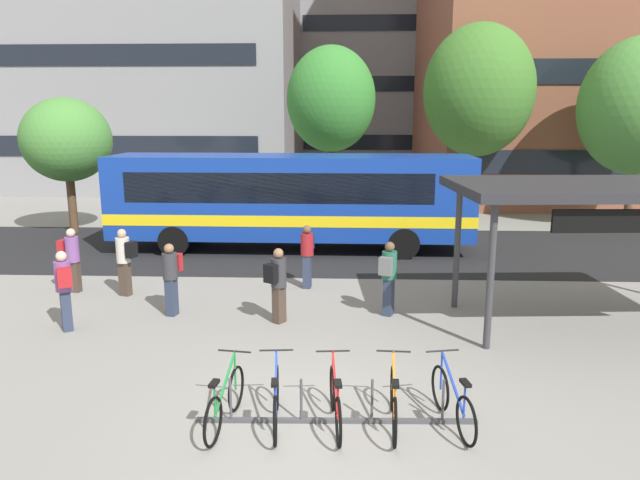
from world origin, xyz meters
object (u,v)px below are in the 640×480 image
Objects in this scene: commuter_black_pack_2 at (278,281)px; street_tree_3 at (66,140)px; parked_bicycle_green_0 at (225,402)px; transit_shelter at (614,192)px; city_bus at (293,198)px; commuter_black_pack_6 at (125,258)px; parked_bicycle_orange_3 at (394,402)px; commuter_navy_pack_3 at (307,252)px; parked_bicycle_blue_1 at (276,401)px; street_tree_0 at (640,106)px; commuter_grey_pack_5 at (389,274)px; parked_bicycle_blue_4 at (453,402)px; commuter_red_pack_0 at (72,256)px; commuter_red_pack_4 at (171,274)px; street_tree_1 at (479,91)px; street_tree_2 at (331,100)px; commuter_red_pack_1 at (64,286)px; parked_bicycle_red_2 at (335,402)px.

street_tree_3 reaches higher than commuter_black_pack_2.
transit_shelter is at bearing -50.48° from parked_bicycle_green_0.
city_bus is 6.97× the size of commuter_black_pack_6.
commuter_black_pack_2 is at bearing 29.64° from parked_bicycle_orange_3.
parked_bicycle_blue_1 is at bearing 6.52° from commuter_navy_pack_3.
commuter_black_pack_6 is 0.23× the size of street_tree_0.
street_tree_0 is at bearing 19.62° from city_bus.
parked_bicycle_orange_3 is at bearing 20.33° from commuter_navy_pack_3.
commuter_grey_pack_5 reaches higher than parked_bicycle_blue_1.
parked_bicycle_blue_4 is 10.72m from commuter_red_pack_0.
street_tree_1 reaches higher than commuter_red_pack_4.
street_tree_2 reaches higher than parked_bicycle_orange_3.
commuter_black_pack_2 is at bearing 94.01° from commuter_red_pack_4.
city_bus is at bearing 45.41° from commuter_grey_pack_5.
street_tree_0 reaches higher than commuter_red_pack_1.
city_bus reaches higher than commuter_red_pack_1.
parked_bicycle_green_0 is at bearing 38.50° from commuter_red_pack_4.
parked_bicycle_orange_3 is at bearing -105.36° from street_tree_1.
commuter_red_pack_4 is at bearing 156.72° from commuter_black_pack_6.
street_tree_0 reaches higher than commuter_red_pack_4.
commuter_red_pack_4 is at bearing 38.32° from parked_bicycle_blue_4.
parked_bicycle_orange_3 is at bearing -160.35° from commuter_grey_pack_5.
city_bus is at bearing -1.44° from parked_bicycle_blue_1.
commuter_red_pack_1 is at bearing 132.45° from commuter_black_pack_2.
parked_bicycle_orange_3 is 7.09m from transit_shelter.
commuter_grey_pack_5 is at bearing -109.61° from street_tree_1.
street_tree_2 is at bearing 6.99° from parked_bicycle_orange_3.
commuter_red_pack_0 reaches higher than parked_bicycle_red_2.
parked_bicycle_orange_3 is at bearing 82.36° from parked_bicycle_blue_4.
street_tree_1 reaches higher than city_bus.
commuter_red_pack_1 is (-5.77, 3.66, 0.62)m from parked_bicycle_red_2.
parked_bicycle_orange_3 is at bearing -93.74° from parked_bicycle_red_2.
city_bus is 10.60m from street_tree_1.
city_bus reaches higher than parked_bicycle_blue_1.
city_bus reaches higher than commuter_navy_pack_3.
commuter_grey_pack_5 is at bearing 105.75° from commuter_red_pack_4.
street_tree_3 reaches higher than commuter_red_pack_4.
street_tree_0 reaches higher than commuter_red_pack_0.
commuter_grey_pack_5 is at bearing -173.04° from commuter_black_pack_6.
parked_bicycle_red_2 is 0.21× the size of street_tree_1.
parked_bicycle_blue_1 and parked_bicycle_blue_4 have the same top height.
street_tree_1 reaches higher than commuter_black_pack_2.
city_bus is 6.63m from commuter_black_pack_6.
parked_bicycle_blue_1 is 5.35m from commuter_grey_pack_5.
commuter_red_pack_0 is at bearing 167.52° from transit_shelter.
commuter_red_pack_1 is (-11.51, -0.83, -1.93)m from transit_shelter.
parked_bicycle_blue_4 is at bearing -73.19° from city_bus.
street_tree_0 is at bearing 35.60° from commuter_red_pack_0.
parked_bicycle_green_0 is 2.48m from parked_bicycle_orange_3.
city_bus is 7.00× the size of parked_bicycle_blue_1.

